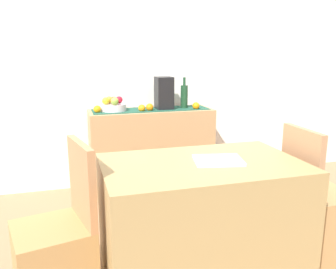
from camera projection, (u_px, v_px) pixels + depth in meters
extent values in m
cube|color=#A17452|center=(184.00, 230.00, 2.81)|extent=(6.40, 6.40, 0.02)
cube|color=silver|center=(149.00, 55.00, 3.60)|extent=(6.40, 0.06, 2.70)
cube|color=tan|center=(152.00, 150.00, 3.56)|extent=(1.21, 0.42, 0.82)
cube|color=#1D4B3B|center=(151.00, 109.00, 3.47)|extent=(1.14, 0.32, 0.01)
cylinder|color=silver|center=(114.00, 107.00, 3.36)|extent=(0.24, 0.24, 0.07)
sphere|color=gold|center=(109.00, 100.00, 3.40)|extent=(0.07, 0.07, 0.07)
sphere|color=#89B243|center=(115.00, 101.00, 3.27)|extent=(0.07, 0.07, 0.07)
sphere|color=#B4341D|center=(114.00, 100.00, 3.36)|extent=(0.07, 0.07, 0.07)
sphere|color=gold|center=(106.00, 101.00, 3.31)|extent=(0.07, 0.07, 0.07)
sphere|color=red|center=(119.00, 100.00, 3.41)|extent=(0.07, 0.07, 0.07)
cylinder|color=#1B4127|center=(184.00, 97.00, 3.53)|extent=(0.07, 0.07, 0.23)
cylinder|color=#1B4127|center=(184.00, 81.00, 3.50)|extent=(0.03, 0.03, 0.08)
cube|color=black|center=(164.00, 93.00, 3.47)|extent=(0.16, 0.18, 0.32)
sphere|color=orange|center=(142.00, 108.00, 3.35)|extent=(0.07, 0.07, 0.07)
sphere|color=orange|center=(150.00, 107.00, 3.39)|extent=(0.07, 0.07, 0.07)
sphere|color=orange|center=(97.00, 109.00, 3.27)|extent=(0.07, 0.07, 0.07)
sphere|color=orange|center=(196.00, 106.00, 3.48)|extent=(0.07, 0.07, 0.07)
cube|color=#A58754|center=(201.00, 220.00, 2.15)|extent=(1.18, 0.73, 0.74)
cube|color=white|center=(218.00, 160.00, 2.07)|extent=(0.32, 0.26, 0.02)
cube|color=#B1844D|center=(54.00, 264.00, 1.95)|extent=(0.48, 0.48, 0.45)
cube|color=#B67E53|center=(82.00, 182.00, 1.93)|extent=(0.13, 0.40, 0.45)
cube|color=#AF8350|center=(318.00, 223.00, 2.42)|extent=(0.41, 0.41, 0.45)
cube|color=#AD7D58|center=(301.00, 163.00, 2.27)|extent=(0.05, 0.40, 0.45)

